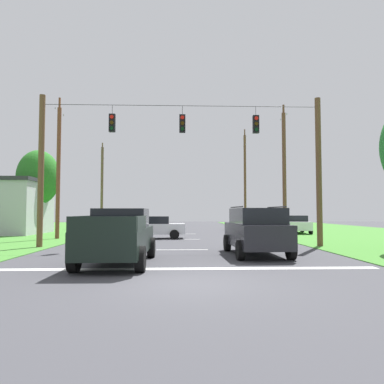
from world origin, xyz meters
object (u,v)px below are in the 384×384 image
(tree_roadside_right, at_px, (38,178))
(utility_pole_far_right, at_px, (245,178))
(pickup_truck, at_px, (119,236))
(utility_pole_mid_right, at_px, (284,172))
(distant_car_far_parked, at_px, (255,222))
(distant_car_oncoming, at_px, (153,227))
(utility_pole_mid_left, at_px, (58,170))
(overhead_signal_span, at_px, (182,164))
(utility_pole_far_left, at_px, (102,185))
(suv_black, at_px, (256,230))
(distant_car_crossing_white, at_px, (295,224))

(tree_roadside_right, bearing_deg, utility_pole_far_right, 28.02)
(pickup_truck, xyz_separation_m, utility_pole_mid_right, (9.73, 13.00, 3.70))
(pickup_truck, xyz_separation_m, distant_car_far_parked, (9.69, 23.03, -0.18))
(distant_car_oncoming, bearing_deg, pickup_truck, -91.85)
(distant_car_oncoming, distance_m, utility_pole_far_right, 19.85)
(distant_car_oncoming, bearing_deg, utility_pole_mid_left, -177.50)
(overhead_signal_span, relative_size, pickup_truck, 2.74)
(utility_pole_mid_right, relative_size, tree_roadside_right, 1.35)
(distant_car_far_parked, distance_m, tree_roadside_right, 20.39)
(utility_pole_far_right, distance_m, utility_pole_mid_left, 23.30)
(distant_car_oncoming, bearing_deg, overhead_signal_span, -73.03)
(utility_pole_far_left, distance_m, tree_roadside_right, 10.58)
(pickup_truck, relative_size, tree_roadside_right, 0.77)
(distant_car_oncoming, height_order, distant_car_far_parked, same)
(overhead_signal_span, relative_size, suv_black, 3.08)
(utility_pole_far_left, height_order, tree_roadside_right, utility_pole_far_left)
(overhead_signal_span, xyz_separation_m, utility_pole_mid_right, (7.42, 6.89, 0.33))
(distant_car_oncoming, relative_size, utility_pole_far_left, 0.45)
(suv_black, bearing_deg, pickup_truck, -156.59)
(overhead_signal_span, relative_size, tree_roadside_right, 2.10)
(utility_pole_mid_right, distance_m, utility_pole_mid_left, 15.79)
(overhead_signal_span, relative_size, utility_pole_mid_left, 1.55)
(tree_roadside_right, bearing_deg, pickup_truck, -62.24)
(distant_car_far_parked, bearing_deg, distant_car_crossing_white, -65.34)
(distant_car_far_parked, distance_m, utility_pole_far_left, 17.63)
(distant_car_crossing_white, distance_m, distant_car_far_parked, 5.62)
(pickup_truck, height_order, suv_black, suv_black)
(distant_car_far_parked, xyz_separation_m, utility_pole_mid_left, (-15.72, -10.95, 3.88))
(utility_pole_far_right, bearing_deg, distant_car_far_parked, -91.02)
(suv_black, xyz_separation_m, distant_car_far_parked, (4.29, 20.69, -0.27))
(distant_car_oncoming, distance_m, utility_pole_mid_left, 7.52)
(overhead_signal_span, bearing_deg, pickup_truck, -110.66)
(utility_pole_far_left, bearing_deg, pickup_truck, -77.26)
(pickup_truck, distance_m, distant_car_far_parked, 24.98)
(suv_black, height_order, distant_car_crossing_white, suv_black)
(utility_pole_mid_right, xyz_separation_m, tree_roadside_right, (-19.57, 5.69, 0.06))
(distant_car_far_parked, distance_m, utility_pole_mid_right, 10.75)
(distant_car_far_parked, bearing_deg, tree_roadside_right, -167.49)
(overhead_signal_span, distance_m, distant_car_crossing_white, 15.71)
(tree_roadside_right, bearing_deg, utility_pole_mid_left, -60.10)
(utility_pole_far_left, bearing_deg, distant_car_oncoming, -67.16)
(utility_pole_far_left, bearing_deg, utility_pole_mid_left, -88.41)
(distant_car_crossing_white, bearing_deg, distant_car_oncoming, -154.46)
(suv_black, distance_m, utility_pole_far_right, 27.55)
(pickup_truck, relative_size, distant_car_oncoming, 1.24)
(utility_pole_mid_left, bearing_deg, tree_roadside_right, 119.90)
(distant_car_far_parked, relative_size, utility_pole_far_right, 0.38)
(utility_pole_mid_right, bearing_deg, distant_car_crossing_white, 64.81)
(suv_black, bearing_deg, utility_pole_far_right, 80.68)
(distant_car_oncoming, relative_size, tree_roadside_right, 0.62)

